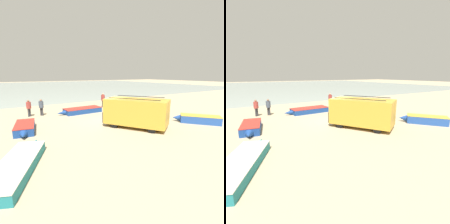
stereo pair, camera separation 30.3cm
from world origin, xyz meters
TOP-DOWN VIEW (x-y plane):
  - ground_plane at (0.00, 0.00)m, footprint 200.00×200.00m
  - sea_water at (0.00, 52.00)m, footprint 120.00×80.00m
  - parked_van at (1.40, -2.52)m, footprint 4.49×5.32m
  - fishing_rowboat_0 at (-0.30, 4.78)m, footprint 4.92×1.91m
  - fishing_rowboat_1 at (7.46, 2.97)m, footprint 4.11×5.01m
  - fishing_rowboat_2 at (-6.38, 0.84)m, footprint 1.78×3.84m
  - fishing_rowboat_3 at (-7.22, -4.85)m, footprint 3.12×5.51m
  - fishing_rowboat_4 at (6.83, -4.45)m, footprint 3.16×3.61m
  - fisherman_0 at (-4.31, 5.71)m, footprint 0.45×0.45m
  - fisherman_1 at (-5.46, 5.89)m, footprint 0.45×0.45m
  - fisherman_2 at (3.42, 6.62)m, footprint 0.48×0.48m

SIDE VIEW (x-z plane):
  - ground_plane at x=0.00m, z-range 0.00..0.00m
  - sea_water at x=0.00m, z-range 0.00..0.01m
  - fishing_rowboat_3 at x=-7.22m, z-range 0.00..0.49m
  - fishing_rowboat_0 at x=-0.30m, z-range 0.00..0.56m
  - fishing_rowboat_1 at x=7.46m, z-range 0.00..0.56m
  - fishing_rowboat_2 at x=-6.38m, z-range 0.00..0.60m
  - fishing_rowboat_4 at x=6.83m, z-range 0.00..0.68m
  - fisherman_1 at x=-5.46m, z-range 0.17..1.87m
  - fisherman_0 at x=-4.31m, z-range 0.17..1.88m
  - fisherman_2 at x=3.42m, z-range 0.18..2.00m
  - parked_van at x=1.40m, z-range 0.05..2.47m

